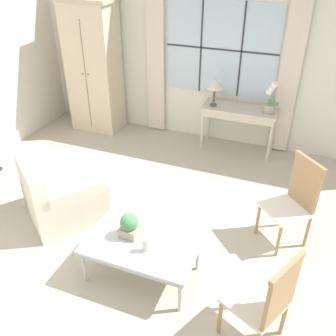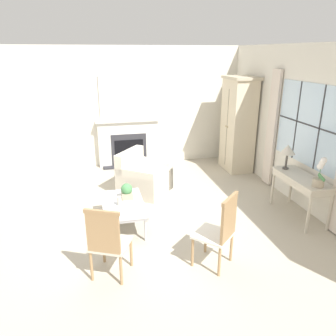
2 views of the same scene
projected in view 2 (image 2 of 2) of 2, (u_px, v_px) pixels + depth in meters
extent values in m
plane|color=#B2A893|center=(136.00, 221.00, 5.43)|extent=(14.00, 14.00, 0.00)
cube|color=silver|center=(309.00, 130.00, 5.60)|extent=(7.20, 0.06, 2.80)
cube|color=silver|center=(308.00, 125.00, 5.57)|extent=(1.72, 0.01, 1.38)
cube|color=#2D2D33|center=(297.00, 121.00, 5.85)|extent=(0.02, 0.02, 1.38)
cube|color=#2D2D33|center=(319.00, 129.00, 5.28)|extent=(0.02, 0.02, 1.38)
cube|color=#2D2D33|center=(308.00, 125.00, 5.57)|extent=(1.72, 0.02, 0.02)
cube|color=beige|center=(272.00, 129.00, 6.62)|extent=(0.29, 0.06, 2.33)
cube|color=silver|center=(142.00, 107.00, 7.87)|extent=(0.06, 7.20, 2.80)
cube|color=#2D2D33|center=(130.00, 165.00, 8.07)|extent=(0.34, 1.29, 0.04)
cube|color=silver|center=(128.00, 144.00, 7.96)|extent=(0.18, 1.43, 1.10)
cube|color=silver|center=(128.00, 121.00, 7.75)|extent=(0.24, 1.51, 0.04)
cube|color=black|center=(129.00, 152.00, 7.93)|extent=(0.02, 0.69, 0.60)
cube|color=#2D2D33|center=(129.00, 150.00, 7.92)|extent=(0.01, 0.85, 0.76)
cube|color=silver|center=(126.00, 98.00, 7.66)|extent=(0.04, 1.25, 1.04)
cube|color=silver|center=(126.00, 98.00, 7.64)|extent=(0.01, 1.17, 0.96)
cube|color=beige|center=(238.00, 126.00, 7.53)|extent=(0.81, 0.54, 2.09)
cube|color=#BCAE92|center=(242.00, 78.00, 7.17)|extent=(0.89, 0.60, 0.06)
cube|color=gray|center=(227.00, 128.00, 7.49)|extent=(0.01, 0.01, 1.75)
sphere|color=#997F4C|center=(226.00, 126.00, 7.52)|extent=(0.03, 0.03, 0.03)
sphere|color=#997F4C|center=(228.00, 127.00, 7.43)|extent=(0.03, 0.03, 0.03)
cube|color=beige|center=(302.00, 177.00, 5.38)|extent=(1.13, 0.45, 0.03)
cube|color=beige|center=(301.00, 181.00, 5.40)|extent=(1.09, 0.44, 0.10)
cylinder|color=beige|center=(273.00, 187.00, 5.94)|extent=(0.04, 0.04, 0.69)
cylinder|color=beige|center=(309.00, 213.00, 4.98)|extent=(0.04, 0.04, 0.69)
cylinder|color=beige|center=(291.00, 185.00, 6.02)|extent=(0.04, 0.04, 0.69)
cylinder|color=beige|center=(330.00, 210.00, 5.06)|extent=(0.04, 0.04, 0.69)
cylinder|color=#4C4742|center=(285.00, 168.00, 5.72)|extent=(0.11, 0.11, 0.02)
cylinder|color=#4C4742|center=(286.00, 161.00, 5.68)|extent=(0.04, 0.04, 0.25)
cone|color=beige|center=(288.00, 149.00, 5.61)|extent=(0.26, 0.26, 0.16)
cylinder|color=tan|center=(318.00, 183.00, 4.96)|extent=(0.17, 0.17, 0.13)
cylinder|color=#47844C|center=(321.00, 168.00, 4.88)|extent=(0.01, 0.01, 0.33)
cube|color=#47844C|center=(321.00, 177.00, 4.88)|extent=(0.16, 0.02, 0.09)
sphere|color=white|center=(320.00, 167.00, 4.90)|extent=(0.09, 0.09, 0.09)
sphere|color=white|center=(322.00, 163.00, 4.86)|extent=(0.09, 0.09, 0.09)
sphere|color=white|center=(324.00, 160.00, 4.81)|extent=(0.09, 0.09, 0.09)
cube|color=beige|center=(145.00, 182.00, 6.49)|extent=(1.19, 1.18, 0.45)
cube|color=beige|center=(130.00, 159.00, 6.49)|extent=(0.77, 0.65, 0.37)
cube|color=beige|center=(153.00, 173.00, 6.75)|extent=(0.67, 0.78, 0.59)
cube|color=beige|center=(137.00, 184.00, 6.19)|extent=(0.67, 0.78, 0.59)
cube|color=white|center=(213.00, 235.00, 4.22)|extent=(0.62, 0.62, 0.03)
cube|color=#9E7A51|center=(229.00, 220.00, 4.03)|extent=(0.31, 0.32, 0.53)
cube|color=#9E7A51|center=(230.00, 199.00, 3.93)|extent=(0.33, 0.34, 0.05)
cylinder|color=#9E7A51|center=(192.00, 252.00, 4.24)|extent=(0.04, 0.04, 0.42)
cylinder|color=#9E7A51|center=(206.00, 239.00, 4.54)|extent=(0.04, 0.04, 0.42)
cylinder|color=#9E7A51|center=(219.00, 262.00, 4.05)|extent=(0.04, 0.04, 0.42)
cylinder|color=#9E7A51|center=(231.00, 247.00, 4.35)|extent=(0.04, 0.04, 0.42)
cube|color=beige|center=(111.00, 244.00, 4.03)|extent=(0.59, 0.59, 0.03)
cube|color=#9E7A51|center=(103.00, 233.00, 3.76)|extent=(0.21, 0.38, 0.50)
cube|color=#9E7A51|center=(101.00, 212.00, 3.67)|extent=(0.22, 0.41, 0.05)
cylinder|color=#9E7A51|center=(104.00, 249.00, 4.32)|extent=(0.04, 0.04, 0.41)
cylinder|color=#9E7A51|center=(131.00, 252.00, 4.25)|extent=(0.04, 0.04, 0.41)
cylinder|color=#9E7A51|center=(91.00, 266.00, 3.97)|extent=(0.04, 0.04, 0.41)
cylinder|color=#9E7A51|center=(121.00, 270.00, 3.90)|extent=(0.04, 0.04, 0.41)
cube|color=#BCBCC1|center=(123.00, 204.00, 5.15)|extent=(1.10, 0.64, 0.03)
cube|color=#A0A0A4|center=(123.00, 205.00, 5.16)|extent=(1.08, 0.63, 0.04)
cylinder|color=#BCBCC1|center=(105.00, 204.00, 5.62)|extent=(0.04, 0.04, 0.39)
cylinder|color=#BCBCC1|center=(108.00, 233.00, 4.70)|extent=(0.04, 0.04, 0.39)
cylinder|color=#BCBCC1|center=(136.00, 201.00, 5.74)|extent=(0.04, 0.04, 0.39)
cylinder|color=#BCBCC1|center=(146.00, 229.00, 4.82)|extent=(0.04, 0.04, 0.39)
cube|color=tan|center=(127.00, 195.00, 5.29)|extent=(0.17, 0.17, 0.10)
sphere|color=#47844C|center=(127.00, 189.00, 5.25)|extent=(0.18, 0.18, 0.18)
cylinder|color=silver|center=(120.00, 205.00, 5.06)|extent=(0.09, 0.09, 0.01)
cylinder|color=beige|center=(119.00, 201.00, 5.03)|extent=(0.07, 0.07, 0.14)
cylinder|color=black|center=(119.00, 196.00, 5.01)|extent=(0.00, 0.00, 0.01)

